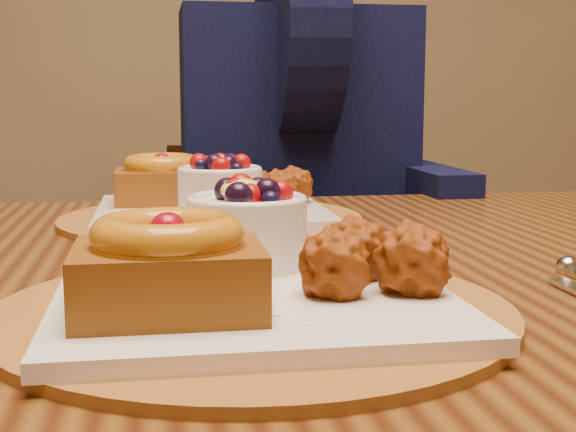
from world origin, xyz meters
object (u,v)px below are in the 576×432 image
object	(u,v)px
place_setting_far	(208,200)
place_setting_near	(247,276)
chair_far	(255,322)
diner	(297,116)
dining_table	(227,332)

from	to	relation	value
place_setting_far	place_setting_near	bearing A→B (deg)	-90.02
chair_far	diner	world-z (taller)	diner
place_setting_far	chair_far	distance (m)	0.70
diner	dining_table	bearing A→B (deg)	-123.86
place_setting_near	diner	xyz separation A→B (m)	(0.19, 0.85, 0.09)
dining_table	diner	xyz separation A→B (m)	(0.18, 0.64, 0.20)
place_setting_far	diner	distance (m)	0.47
place_setting_far	chair_far	size ratio (longest dim) A/B	0.47
place_setting_near	chair_far	xyz separation A→B (m)	(0.13, 1.03, -0.34)
dining_table	chair_far	world-z (taller)	chair_far
place_setting_near	diner	distance (m)	0.88
place_setting_near	chair_far	world-z (taller)	place_setting_near
place_setting_near	dining_table	bearing A→B (deg)	89.01
place_setting_far	chair_far	xyz separation A→B (m)	(0.13, 0.60, -0.34)
place_setting_far	dining_table	bearing A→B (deg)	-89.05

